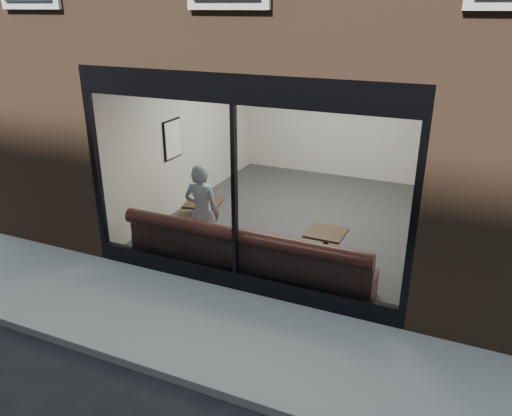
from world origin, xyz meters
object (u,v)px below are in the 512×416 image
at_px(cafe_chair_left, 188,216).
at_px(cafe_table_left, 204,203).
at_px(banquette, 247,264).
at_px(person, 202,213).
at_px(cafe_table_right, 326,233).

bearing_deg(cafe_chair_left, cafe_table_left, 125.56).
bearing_deg(banquette, cafe_table_left, 144.88).
distance_m(banquette, cafe_table_left, 1.64).
xyz_separation_m(banquette, person, (-0.92, 0.24, 0.62)).
relative_size(cafe_table_left, cafe_table_right, 1.08).
distance_m(banquette, cafe_table_right, 1.33).
xyz_separation_m(person, cafe_chair_left, (-0.93, 1.02, -0.60)).
relative_size(banquette, cafe_chair_left, 9.51).
height_order(cafe_table_left, cafe_chair_left, cafe_table_left).
bearing_deg(cafe_table_left, person, -61.88).
distance_m(cafe_table_left, cafe_chair_left, 0.85).
xyz_separation_m(cafe_table_left, cafe_table_right, (2.37, -0.34, 0.00)).
height_order(person, cafe_chair_left, person).
bearing_deg(person, banquette, 163.58).
distance_m(cafe_table_left, cafe_table_right, 2.39).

